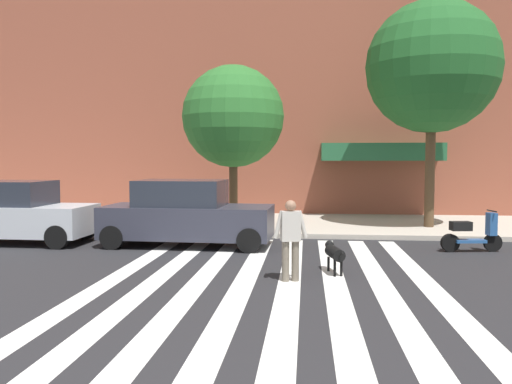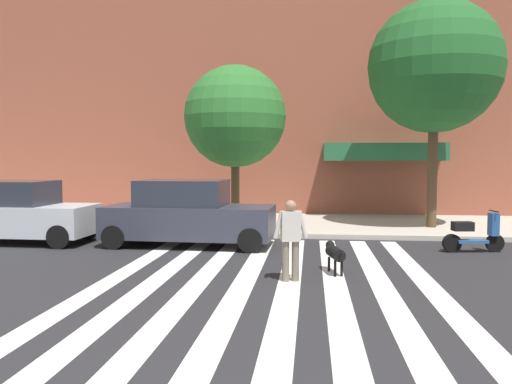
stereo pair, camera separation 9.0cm
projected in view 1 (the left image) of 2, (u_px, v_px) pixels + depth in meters
The scene contains 10 objects.
ground_plane at pixel (260, 301), 8.88m from camera, with size 160.00×160.00×0.00m, color #232326.
sidewalk_far at pixel (285, 224), 18.85m from camera, with size 80.00×6.00×0.15m, color #B6AC9D.
crosswalk_stripes at pixel (261, 301), 8.88m from camera, with size 6.75×13.50×0.01m.
parked_car_near_curb at pixel (16, 213), 15.01m from camera, with size 4.38×2.02×1.82m.
parked_car_behind_first at pixel (186, 214), 14.51m from camera, with size 4.81×2.14×1.87m.
parked_scooter at pixel (472, 234), 13.57m from camera, with size 1.63×0.54×1.11m.
street_tree_nearest at pixel (233, 117), 17.21m from camera, with size 3.42×3.42×5.45m.
street_tree_middle at pixel (432, 67), 17.16m from camera, with size 4.43×4.43×7.62m.
pedestrian_dog_walker at pixel (291, 236), 10.25m from camera, with size 0.71×0.32×1.64m.
dog_on_leash at pixel (334, 253), 11.02m from camera, with size 0.42×1.11×0.65m.
Camera 1 is at (0.79, -1.66, 2.45)m, focal length 35.93 mm.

